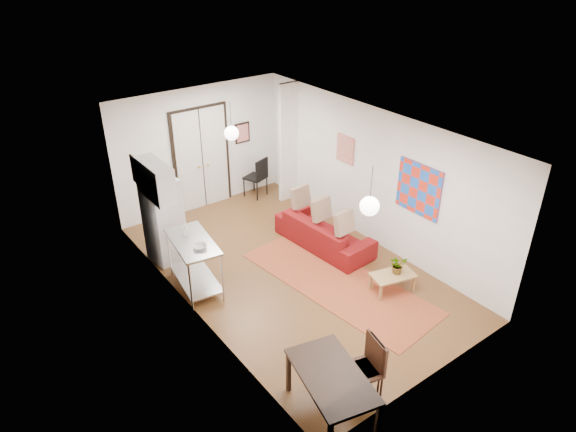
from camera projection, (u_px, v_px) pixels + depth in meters
floor at (290, 269)px, 10.15m from camera, size 7.00×7.00×0.00m
ceiling at (290, 129)px, 8.76m from camera, size 4.20×7.00×0.02m
wall_back at (200, 149)px, 11.92m from camera, size 4.20×0.02×2.90m
wall_front at (443, 299)px, 6.98m from camera, size 4.20×0.02×2.90m
wall_left at (186, 239)px, 8.36m from camera, size 0.02×7.00×2.90m
wall_right at (372, 176)px, 10.55m from camera, size 0.02×7.00×2.90m
double_doors at (202, 159)px, 12.01m from camera, size 1.44×0.06×2.50m
stub_partition at (288, 143)px, 12.22m from camera, size 0.50×0.10×2.90m
wall_cabinet at (156, 180)px, 9.29m from camera, size 0.35×1.00×0.70m
painting_popart at (419, 189)px, 9.56m from camera, size 0.05×1.00×1.00m
painting_abstract at (345, 149)px, 10.93m from camera, size 0.05×0.50×0.60m
poster_back at (242, 133)px, 12.43m from camera, size 0.40×0.03×0.50m
print_left at (137, 171)px, 9.55m from camera, size 0.03×0.44×0.54m
pendant_back at (231, 133)px, 10.48m from camera, size 0.30×0.30×0.80m
pendant_front at (370, 206)px, 7.66m from camera, size 0.30×0.30×0.80m
kilim_rug at (338, 282)px, 9.76m from camera, size 1.92×4.08×0.01m
sofa at (324, 232)px, 10.78m from camera, size 1.05×2.29×0.65m
coffee_table at (393, 276)px, 9.41m from camera, size 0.88×0.62×0.35m
potted_plant at (398, 265)px, 9.35m from camera, size 0.37×0.34×0.35m
kitchen_counter at (194, 257)px, 9.31m from camera, size 0.84×1.41×1.02m
bowl at (200, 247)px, 8.92m from camera, size 0.31×0.31×0.06m
soap_bottle at (185, 230)px, 9.27m from camera, size 0.12×0.12×0.21m
fridge at (164, 221)px, 10.09m from camera, size 0.70×0.70×1.75m
dining_table at (332, 379)px, 6.74m from camera, size 1.07×1.51×0.76m
dining_chair_near at (356, 360)px, 7.23m from camera, size 0.54×0.68×0.94m
dining_chair_far at (359, 363)px, 7.18m from camera, size 0.54×0.68×0.94m
black_side_chair at (253, 172)px, 12.81m from camera, size 0.60×0.61×1.03m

